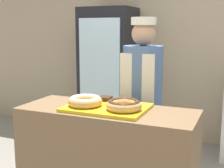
% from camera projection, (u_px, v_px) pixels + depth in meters
% --- Properties ---
extents(wall_back, '(8.00, 0.06, 2.70)m').
position_uv_depth(wall_back, '(170.00, 42.00, 4.25)').
color(wall_back, tan).
rests_on(wall_back, ground_plane).
extents(display_counter, '(1.38, 0.54, 0.93)m').
position_uv_depth(display_counter, '(107.00, 165.00, 2.48)').
color(display_counter, brown).
rests_on(display_counter, ground_plane).
extents(serving_tray, '(0.62, 0.46, 0.02)m').
position_uv_depth(serving_tray, '(107.00, 108.00, 2.40)').
color(serving_tray, yellow).
rests_on(serving_tray, display_counter).
extents(donut_light_glaze, '(0.27, 0.27, 0.07)m').
position_uv_depth(donut_light_glaze, '(85.00, 101.00, 2.40)').
color(donut_light_glaze, tan).
rests_on(donut_light_glaze, serving_tray).
extents(donut_chocolate_glaze, '(0.27, 0.27, 0.07)m').
position_uv_depth(donut_chocolate_glaze, '(124.00, 105.00, 2.28)').
color(donut_chocolate_glaze, tan).
rests_on(donut_chocolate_glaze, serving_tray).
extents(brownie_back_left, '(0.10, 0.10, 0.03)m').
position_uv_depth(brownie_back_left, '(105.00, 98.00, 2.58)').
color(brownie_back_left, '#382111').
rests_on(brownie_back_left, serving_tray).
extents(brownie_back_right, '(0.10, 0.10, 0.03)m').
position_uv_depth(brownie_back_right, '(126.00, 100.00, 2.51)').
color(brownie_back_right, '#382111').
rests_on(brownie_back_right, serving_tray).
extents(baker_person, '(0.36, 0.36, 1.64)m').
position_uv_depth(baker_person, '(142.00, 102.00, 2.89)').
color(baker_person, '#4C4C51').
rests_on(baker_person, ground_plane).
extents(beverage_fridge, '(0.69, 0.59, 1.82)m').
position_uv_depth(beverage_fridge, '(108.00, 75.00, 4.30)').
color(beverage_fridge, black).
rests_on(beverage_fridge, ground_plane).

